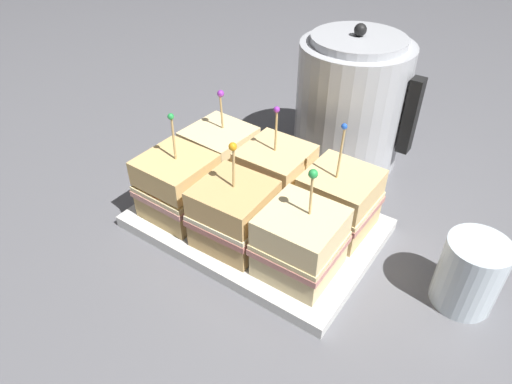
% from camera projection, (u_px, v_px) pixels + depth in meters
% --- Properties ---
extents(ground_plane, '(6.00, 6.00, 0.00)m').
position_uv_depth(ground_plane, '(256.00, 227.00, 0.70)').
color(ground_plane, slate).
extents(serving_platter, '(0.36, 0.24, 0.02)m').
position_uv_depth(serving_platter, '(256.00, 223.00, 0.70)').
color(serving_platter, silver).
rests_on(serving_platter, ground_plane).
extents(sandwich_front_left, '(0.10, 0.10, 0.17)m').
position_uv_depth(sandwich_front_left, '(178.00, 186.00, 0.68)').
color(sandwich_front_left, tan).
rests_on(sandwich_front_left, serving_platter).
extents(sandwich_front_center, '(0.10, 0.10, 0.16)m').
position_uv_depth(sandwich_front_center, '(235.00, 215.00, 0.63)').
color(sandwich_front_center, tan).
rests_on(sandwich_front_center, serving_platter).
extents(sandwich_front_right, '(0.10, 0.10, 0.16)m').
position_uv_depth(sandwich_front_right, '(300.00, 243.00, 0.58)').
color(sandwich_front_right, beige).
rests_on(sandwich_front_right, serving_platter).
extents(sandwich_back_left, '(0.10, 0.10, 0.16)m').
position_uv_depth(sandwich_back_left, '(220.00, 155.00, 0.75)').
color(sandwich_back_left, beige).
rests_on(sandwich_back_left, serving_platter).
extents(sandwich_back_center, '(0.10, 0.10, 0.17)m').
position_uv_depth(sandwich_back_center, '(275.00, 177.00, 0.69)').
color(sandwich_back_center, '#DBB77A').
rests_on(sandwich_back_center, serving_platter).
extents(sandwich_back_right, '(0.10, 0.10, 0.17)m').
position_uv_depth(sandwich_back_right, '(339.00, 201.00, 0.65)').
color(sandwich_back_right, '#DBB77A').
rests_on(sandwich_back_right, serving_platter).
extents(kettle_steel, '(0.21, 0.19, 0.25)m').
position_uv_depth(kettle_steel, '(351.00, 103.00, 0.79)').
color(kettle_steel, '#B7BABF').
rests_on(kettle_steel, ground_plane).
extents(drinking_glass, '(0.08, 0.08, 0.10)m').
position_uv_depth(drinking_glass, '(470.00, 273.00, 0.56)').
color(drinking_glass, silver).
rests_on(drinking_glass, ground_plane).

